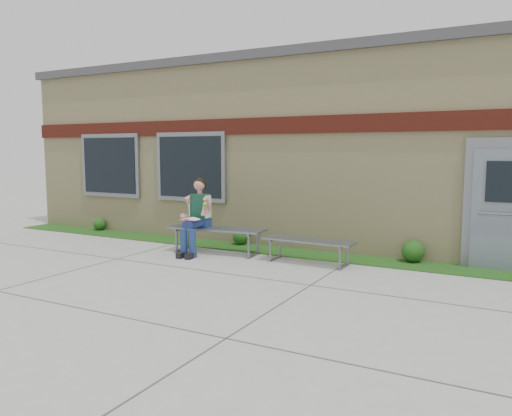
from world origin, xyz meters
The scene contains 9 objects.
ground centered at (0.00, 0.00, 0.00)m, with size 80.00×80.00×0.00m, color #9E9E99.
grass_strip centered at (0.00, 2.60, 0.01)m, with size 16.00×0.80×0.02m, color #114312.
school_building centered at (0.00, 5.99, 2.10)m, with size 16.20×6.22×4.20m.
bench_left centered at (-1.61, 1.88, 0.40)m, with size 2.06×0.76×0.52m.
bench_right centered at (0.39, 1.88, 0.35)m, with size 1.74×0.54×0.45m.
girl centered at (-1.93, 1.65, 0.80)m, with size 0.57×0.92×1.53m.
shrub_west centered at (-5.84, 2.85, 0.18)m, with size 0.31×0.31×0.31m, color #114312.
shrub_mid centered at (-1.61, 2.85, 0.19)m, with size 0.33×0.33×0.33m, color #114312.
shrub_east centered at (2.08, 2.85, 0.22)m, with size 0.41×0.41×0.41m, color #114312.
Camera 1 is at (3.81, -6.54, 2.07)m, focal length 35.00 mm.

